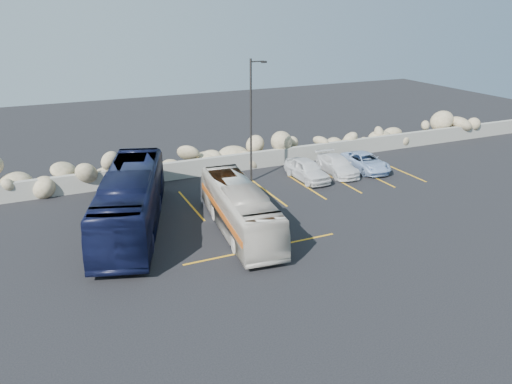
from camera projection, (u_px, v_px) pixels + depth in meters
name	position (u px, v px, depth m)	size (l,w,h in m)	color
ground	(283.00, 246.00, 24.40)	(90.00, 90.00, 0.00)	black
seawall	(203.00, 167.00, 34.43)	(60.00, 0.40, 1.20)	gray
riprap_pile	(198.00, 153.00, 35.20)	(54.00, 2.80, 2.60)	#9B8C65
parking_lines	(308.00, 195.00, 30.94)	(18.16, 9.36, 0.01)	orange
lamppost	(252.00, 118.00, 31.98)	(1.14, 0.18, 8.00)	#2C2927
vintage_bus	(240.00, 209.00, 25.66)	(2.11, 9.00, 2.51)	beige
tour_coach	(131.00, 200.00, 25.86)	(2.64, 11.27, 3.14)	black
car_a	(307.00, 170.00, 33.52)	(1.65, 4.11, 1.40)	white
car_c	(337.00, 165.00, 34.75)	(1.72, 4.24, 1.23)	white
car_d	(365.00, 162.00, 35.49)	(2.00, 4.35, 1.21)	#9CB6DD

